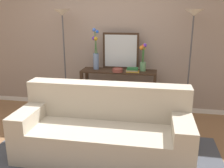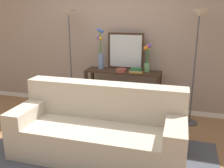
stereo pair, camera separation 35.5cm
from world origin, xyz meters
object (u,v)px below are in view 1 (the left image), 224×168
floor_lamp_right (192,35)px  couch (104,131)px  floor_lamp_left (63,33)px  vase_tall_flowers (96,55)px  wall_mirror (121,51)px  console_table (119,84)px  book_row_under_console (101,110)px  vase_short_flowers (143,57)px  fruit_bowl (118,70)px  book_stack (132,70)px

floor_lamp_right → couch: bearing=-131.3°
floor_lamp_left → vase_tall_flowers: 0.66m
couch → floor_lamp_left: floor_lamp_left is taller
couch → wall_mirror: (-0.02, 1.47, 0.80)m
console_table → wall_mirror: size_ratio=2.05×
vase_tall_flowers → book_row_under_console: (0.08, -0.03, -1.00)m
vase_tall_flowers → vase_short_flowers: bearing=1.8°
floor_lamp_right → vase_short_flowers: (-0.75, 0.08, -0.38)m
floor_lamp_left → vase_short_flowers: bearing=3.6°
couch → console_table: couch is taller
vase_tall_flowers → book_row_under_console: vase_tall_flowers is taller
book_row_under_console → wall_mirror: bearing=24.6°
vase_tall_flowers → fruit_bowl: 0.49m
floor_lamp_left → book_row_under_console: bearing=3.0°
book_row_under_console → couch: bearing=-75.0°
vase_tall_flowers → floor_lamp_left: bearing=-173.8°
fruit_bowl → vase_short_flowers: bearing=22.4°
floor_lamp_left → book_row_under_console: floor_lamp_left is taller
floor_lamp_left → book_row_under_console: (0.63, 0.03, -1.37)m
floor_lamp_left → fruit_bowl: floor_lamp_left is taller
floor_lamp_right → vase_short_flowers: floor_lamp_right is taller
fruit_bowl → book_stack: book_stack is taller
vase_tall_flowers → book_stack: bearing=-9.8°
wall_mirror → vase_short_flowers: (0.39, -0.10, -0.08)m
wall_mirror → book_row_under_console: wall_mirror is taller
book_row_under_console → floor_lamp_left: bearing=-177.0°
floor_lamp_left → floor_lamp_right: bearing=0.0°
floor_lamp_right → wall_mirror: size_ratio=2.88×
book_stack → vase_short_flowers: bearing=41.3°
wall_mirror → fruit_bowl: wall_mirror is taller
book_row_under_console → vase_short_flowers: bearing=4.0°
floor_lamp_right → vase_tall_flowers: size_ratio=2.56×
console_table → vase_short_flowers: vase_short_flowers is taller
console_table → floor_lamp_right: bearing=-1.7°
floor_lamp_left → book_stack: floor_lamp_left is taller
console_table → fruit_bowl: fruit_bowl is taller
console_table → vase_tall_flowers: bearing=176.4°
vase_tall_flowers → floor_lamp_right: bearing=-2.2°
vase_short_flowers → fruit_bowl: 0.48m
vase_short_flowers → console_table: bearing=-172.8°
console_table → vase_short_flowers: bearing=7.2°
vase_tall_flowers → vase_short_flowers: size_ratio=1.53×
console_table → vase_short_flowers: 0.63m
floor_lamp_right → book_stack: bearing=-176.6°
fruit_bowl → book_row_under_console: fruit_bowl is taller
floor_lamp_left → wall_mirror: bearing=10.9°
wall_mirror → vase_short_flowers: wall_mirror is taller
vase_tall_flowers → book_stack: (0.65, -0.11, -0.22)m
fruit_bowl → book_stack: (0.24, 0.03, 0.01)m
vase_tall_flowers → fruit_bowl: (0.41, -0.14, -0.22)m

